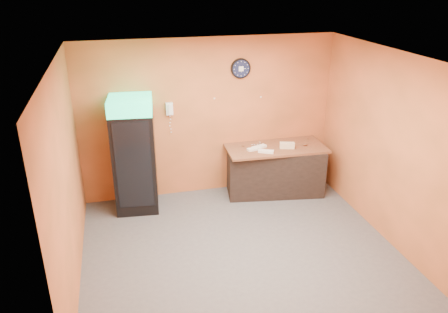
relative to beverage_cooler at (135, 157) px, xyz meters
name	(u,v)px	position (x,y,z in m)	size (l,w,h in m)	color
floor	(239,249)	(1.35, -1.61, -0.96)	(4.50, 4.50, 0.00)	#47474C
back_wall	(209,118)	(1.35, 0.39, 0.44)	(4.50, 0.02, 2.80)	#DD6F3E
left_wall	(66,181)	(-0.90, -1.61, 0.44)	(0.02, 4.00, 2.80)	#DD6F3E
right_wall	(388,147)	(3.60, -1.61, 0.44)	(0.02, 4.00, 2.80)	#DD6F3E
ceiling	(243,58)	(1.35, -1.61, 1.84)	(4.50, 4.00, 0.02)	white
beverage_cooler	(135,157)	(0.00, 0.00, 0.00)	(0.75, 0.76, 1.96)	black
prep_counter	(274,170)	(2.48, 0.01, -0.53)	(1.71, 0.76, 0.85)	black
wall_clock	(241,68)	(1.91, 0.36, 1.30)	(0.35, 0.06, 0.35)	black
wall_phone	(169,109)	(0.65, 0.34, 0.68)	(0.12, 0.10, 0.21)	white
butcher_paper	(276,148)	(2.48, 0.01, -0.08)	(1.77, 0.84, 0.04)	brown
sub_roll_stack	(287,145)	(2.64, -0.11, -0.01)	(0.27, 0.16, 0.11)	beige
wrapped_sandwich_left	(254,149)	(2.06, -0.04, -0.05)	(0.25, 0.10, 0.04)	white
wrapped_sandwich_mid	(266,151)	(2.22, -0.20, -0.05)	(0.27, 0.10, 0.04)	white
wrapped_sandwich_right	(259,147)	(2.17, 0.02, -0.04)	(0.27, 0.11, 0.04)	white
kitchen_tool	(260,143)	(2.23, 0.17, -0.03)	(0.06, 0.06, 0.06)	silver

